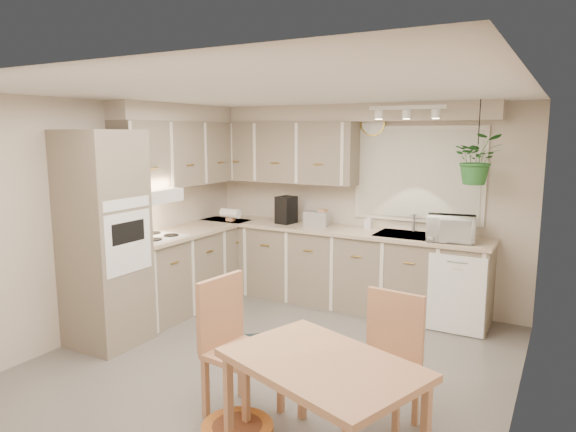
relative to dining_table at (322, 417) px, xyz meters
The scene contains 34 objects.
floor 1.59m from the dining_table, 131.81° to the left, with size 4.20×4.20×0.00m, color #69625C.
ceiling 2.56m from the dining_table, 131.81° to the left, with size 4.20×4.20×0.00m, color white.
wall_back 3.51m from the dining_table, 107.57° to the left, with size 4.00×0.04×2.40m, color beige.
wall_front 1.63m from the dining_table, 137.33° to the right, with size 4.00×0.04×2.40m, color beige.
wall_left 3.35m from the dining_table, 159.20° to the left, with size 0.04×4.20×2.40m, color beige.
wall_right 1.72m from the dining_table, 49.86° to the left, with size 0.04×4.20×2.40m, color beige.
base_cab_left 3.40m from the dining_table, 143.41° to the left, with size 0.60×1.85×0.90m, color gray.
base_cab_back 3.20m from the dining_table, 112.62° to the left, with size 3.60×0.60×0.90m, color gray.
counter_left 3.44m from the dining_table, 143.31° to the left, with size 0.64×1.89×0.04m, color #C7AB91.
counter_back 3.24m from the dining_table, 112.68° to the left, with size 3.64×0.64×0.04m, color #C7AB91.
oven_stack 2.90m from the dining_table, 163.99° to the left, with size 0.65×0.65×2.10m, color gray.
wall_oven_face 2.60m from the dining_table, 161.97° to the left, with size 0.02×0.56×0.58m, color white.
upper_cab_left 3.86m from the dining_table, 143.00° to the left, with size 0.35×2.00×0.75m, color gray.
upper_cab_back 3.96m from the dining_table, 123.41° to the left, with size 2.00×0.35×0.75m, color gray.
soffit_left 4.08m from the dining_table, 143.24° to the left, with size 0.30×2.00×0.20m, color beige.
soffit_back 3.86m from the dining_table, 111.62° to the left, with size 3.60×0.30×0.20m, color beige.
cooktop 3.13m from the dining_table, 151.83° to the left, with size 0.52×0.58×0.02m, color white.
range_hood 3.26m from the dining_table, 152.00° to the left, with size 0.40×0.60×0.14m, color white.
window_blinds 3.47m from the dining_table, 95.84° to the left, with size 1.40×0.02×1.00m, color white.
window_frame 3.48m from the dining_table, 95.82° to the left, with size 1.50×0.02×1.10m, color silver.
sink 3.02m from the dining_table, 96.37° to the left, with size 0.70×0.48×0.10m, color #AAACB1.
dishwasher_front 2.66m from the dining_table, 84.15° to the left, with size 0.58×0.01×0.83m, color white.
track_light_bar 3.36m from the dining_table, 96.95° to the left, with size 0.80×0.04×0.04m, color white.
wall_clock 3.80m from the dining_table, 105.27° to the left, with size 0.30×0.30×0.03m, color gold.
dining_table is the anchor object (origin of this frame).
chair_left 0.85m from the dining_table, 158.50° to the left, with size 0.48×0.48×1.02m, color tan.
chair_back 0.66m from the dining_table, 74.77° to the left, with size 0.45×0.45×0.96m, color tan.
braided_rug 1.75m from the dining_table, 130.27° to the left, with size 1.20×0.90×0.01m, color black.
microwave 2.95m from the dining_table, 87.08° to the left, with size 0.49×0.27×0.33m, color white.
soap_bottle 3.28m from the dining_table, 105.56° to the left, with size 0.08×0.18×0.08m, color white.
hanging_plant 3.19m from the dining_table, 82.63° to the left, with size 0.46×0.52×0.40m, color #2B6C2C.
coffee_maker 3.59m from the dining_table, 122.74° to the left, with size 0.19×0.24×0.34m, color black.
toaster 3.39m from the dining_table, 116.50° to the left, with size 0.29×0.17×0.18m, color #AAACB1.
knife_block 3.38m from the dining_table, 115.17° to the left, with size 0.09×0.09×0.21m, color tan.
Camera 1 is at (2.25, -3.77, 2.07)m, focal length 32.00 mm.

